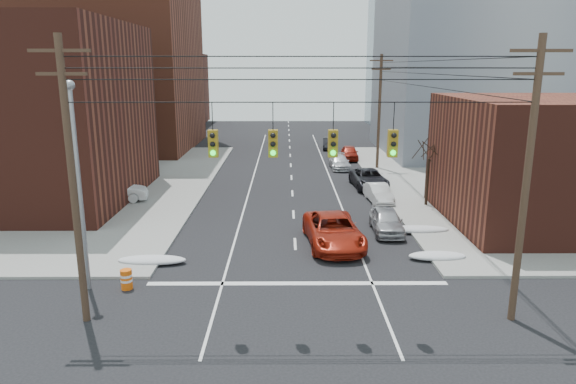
{
  "coord_description": "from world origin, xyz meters",
  "views": [
    {
      "loc": [
        -0.55,
        -15.72,
        9.85
      ],
      "look_at": [
        -0.41,
        12.23,
        3.0
      ],
      "focal_mm": 32.0,
      "sensor_mm": 36.0,
      "label": 1
    }
  ],
  "objects_px": {
    "parked_car_e": "(349,153)",
    "construction_barrel": "(126,279)",
    "lot_car_a": "(115,191)",
    "parked_car_a": "(386,221)",
    "red_pickup": "(333,231)",
    "lot_car_c": "(74,190)",
    "parked_car_b": "(379,193)",
    "lot_car_d": "(74,173)",
    "parked_car_f": "(329,143)",
    "parked_car_c": "(369,179)",
    "lot_car_b": "(103,176)",
    "parked_car_d": "(339,162)"
  },
  "relations": [
    {
      "from": "lot_car_d",
      "to": "construction_barrel",
      "type": "bearing_deg",
      "value": -147.93
    },
    {
      "from": "red_pickup",
      "to": "lot_car_c",
      "type": "distance_m",
      "value": 20.96
    },
    {
      "from": "parked_car_b",
      "to": "lot_car_a",
      "type": "bearing_deg",
      "value": 175.68
    },
    {
      "from": "parked_car_a",
      "to": "parked_car_b",
      "type": "xyz_separation_m",
      "value": [
        0.81,
        7.25,
        -0.07
      ]
    },
    {
      "from": "parked_car_e",
      "to": "parked_car_f",
      "type": "bearing_deg",
      "value": 105.35
    },
    {
      "from": "parked_car_c",
      "to": "parked_car_e",
      "type": "distance_m",
      "value": 13.28
    },
    {
      "from": "parked_car_e",
      "to": "construction_barrel",
      "type": "relative_size",
      "value": 4.79
    },
    {
      "from": "parked_car_a",
      "to": "parked_car_e",
      "type": "bearing_deg",
      "value": 89.7
    },
    {
      "from": "lot_car_c",
      "to": "parked_car_e",
      "type": "bearing_deg",
      "value": -60.68
    },
    {
      "from": "lot_car_a",
      "to": "construction_barrel",
      "type": "relative_size",
      "value": 5.06
    },
    {
      "from": "parked_car_e",
      "to": "construction_barrel",
      "type": "xyz_separation_m",
      "value": [
        -14.18,
        -33.26,
        -0.28
      ]
    },
    {
      "from": "parked_car_d",
      "to": "lot_car_b",
      "type": "distance_m",
      "value": 22.09
    },
    {
      "from": "parked_car_a",
      "to": "parked_car_b",
      "type": "bearing_deg",
      "value": 85.19
    },
    {
      "from": "construction_barrel",
      "to": "lot_car_a",
      "type": "bearing_deg",
      "value": 109.63
    },
    {
      "from": "parked_car_b",
      "to": "parked_car_c",
      "type": "height_order",
      "value": "parked_car_c"
    },
    {
      "from": "lot_car_a",
      "to": "construction_barrel",
      "type": "xyz_separation_m",
      "value": [
        5.35,
        -15.01,
        -0.44
      ]
    },
    {
      "from": "red_pickup",
      "to": "lot_car_a",
      "type": "relative_size",
      "value": 1.34
    },
    {
      "from": "lot_car_a",
      "to": "lot_car_c",
      "type": "bearing_deg",
      "value": 67.38
    },
    {
      "from": "parked_car_f",
      "to": "parked_car_c",
      "type": "bearing_deg",
      "value": -81.57
    },
    {
      "from": "lot_car_b",
      "to": "construction_barrel",
      "type": "relative_size",
      "value": 5.92
    },
    {
      "from": "parked_car_a",
      "to": "parked_car_b",
      "type": "distance_m",
      "value": 7.3
    },
    {
      "from": "red_pickup",
      "to": "lot_car_b",
      "type": "relative_size",
      "value": 1.14
    },
    {
      "from": "construction_barrel",
      "to": "lot_car_b",
      "type": "bearing_deg",
      "value": 111.62
    },
    {
      "from": "red_pickup",
      "to": "parked_car_e",
      "type": "relative_size",
      "value": 1.41
    },
    {
      "from": "red_pickup",
      "to": "parked_car_e",
      "type": "xyz_separation_m",
      "value": [
        4.25,
        27.45,
        -0.12
      ]
    },
    {
      "from": "parked_car_e",
      "to": "lot_car_c",
      "type": "bearing_deg",
      "value": -138.95
    },
    {
      "from": "parked_car_a",
      "to": "lot_car_a",
      "type": "height_order",
      "value": "lot_car_a"
    },
    {
      "from": "lot_car_c",
      "to": "construction_barrel",
      "type": "height_order",
      "value": "lot_car_c"
    },
    {
      "from": "parked_car_a",
      "to": "lot_car_d",
      "type": "distance_m",
      "value": 27.95
    },
    {
      "from": "parked_car_d",
      "to": "parked_car_a",
      "type": "bearing_deg",
      "value": -89.46
    },
    {
      "from": "lot_car_d",
      "to": "lot_car_c",
      "type": "bearing_deg",
      "value": -152.98
    },
    {
      "from": "parked_car_b",
      "to": "lot_car_c",
      "type": "height_order",
      "value": "lot_car_c"
    },
    {
      "from": "parked_car_b",
      "to": "parked_car_c",
      "type": "bearing_deg",
      "value": 84.58
    },
    {
      "from": "parked_car_c",
      "to": "lot_car_b",
      "type": "xyz_separation_m",
      "value": [
        -22.33,
        0.59,
        0.14
      ]
    },
    {
      "from": "parked_car_c",
      "to": "parked_car_f",
      "type": "distance_m",
      "value": 20.86
    },
    {
      "from": "parked_car_f",
      "to": "lot_car_a",
      "type": "height_order",
      "value": "lot_car_a"
    },
    {
      "from": "parked_car_c",
      "to": "lot_car_c",
      "type": "xyz_separation_m",
      "value": [
        -22.75,
        -4.31,
        0.13
      ]
    },
    {
      "from": "parked_car_e",
      "to": "lot_car_b",
      "type": "bearing_deg",
      "value": -147.05
    },
    {
      "from": "parked_car_c",
      "to": "parked_car_d",
      "type": "distance_m",
      "value": 8.36
    },
    {
      "from": "red_pickup",
      "to": "parked_car_a",
      "type": "distance_m",
      "value": 4.15
    },
    {
      "from": "parked_car_b",
      "to": "lot_car_a",
      "type": "relative_size",
      "value": 0.87
    },
    {
      "from": "parked_car_a",
      "to": "lot_car_d",
      "type": "bearing_deg",
      "value": 152.29
    },
    {
      "from": "lot_car_a",
      "to": "lot_car_d",
      "type": "distance_m",
      "value": 8.84
    },
    {
      "from": "parked_car_b",
      "to": "lot_car_b",
      "type": "relative_size",
      "value": 0.74
    },
    {
      "from": "parked_car_f",
      "to": "lot_car_a",
      "type": "bearing_deg",
      "value": -120.79
    },
    {
      "from": "parked_car_b",
      "to": "parked_car_e",
      "type": "distance_m",
      "value": 17.88
    },
    {
      "from": "parked_car_f",
      "to": "lot_car_b",
      "type": "distance_m",
      "value": 28.95
    },
    {
      "from": "red_pickup",
      "to": "lot_car_b",
      "type": "distance_m",
      "value": 23.34
    },
    {
      "from": "lot_car_a",
      "to": "lot_car_c",
      "type": "height_order",
      "value": "lot_car_a"
    },
    {
      "from": "parked_car_b",
      "to": "parked_car_f",
      "type": "height_order",
      "value": "parked_car_f"
    }
  ]
}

